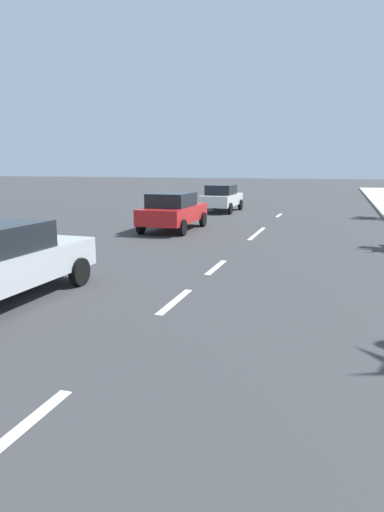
% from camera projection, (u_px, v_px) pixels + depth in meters
% --- Properties ---
extents(ground_plane, '(160.00, 160.00, 0.00)m').
position_uv_depth(ground_plane, '(241.00, 247.00, 15.19)').
color(ground_plane, '#38383A').
extents(lane_stripe_2, '(0.16, 1.80, 0.01)m').
position_uv_depth(lane_stripe_2, '(17.00, 432.00, 4.67)').
color(lane_stripe_2, white).
rests_on(lane_stripe_2, ground).
extents(lane_stripe_3, '(0.16, 1.80, 0.01)m').
position_uv_depth(lane_stripe_3, '(175.00, 301.00, 9.14)').
color(lane_stripe_3, white).
rests_on(lane_stripe_3, ground).
extents(lane_stripe_4, '(0.16, 1.80, 0.01)m').
position_uv_depth(lane_stripe_4, '(216.00, 267.00, 12.19)').
color(lane_stripe_4, white).
rests_on(lane_stripe_4, ground).
extents(lane_stripe_5, '(0.16, 1.80, 0.01)m').
position_uv_depth(lane_stripe_5, '(253.00, 236.00, 17.44)').
color(lane_stripe_5, white).
rests_on(lane_stripe_5, ground).
extents(lane_stripe_6, '(0.16, 1.80, 0.01)m').
position_uv_depth(lane_stripe_6, '(261.00, 230.00, 19.06)').
color(lane_stripe_6, white).
rests_on(lane_stripe_6, ground).
extents(lane_stripe_7, '(0.16, 1.80, 0.01)m').
position_uv_depth(lane_stripe_7, '(279.00, 215.00, 24.77)').
color(lane_stripe_7, white).
rests_on(lane_stripe_7, ground).
extents(parked_car_red, '(1.96, 4.20, 1.57)m').
position_uv_depth(parked_car_red, '(173.00, 210.00, 19.02)').
color(parked_car_red, red).
rests_on(parked_car_red, ground).
extents(parked_car_white, '(1.86, 3.92, 1.57)m').
position_uv_depth(parked_car_white, '(222.00, 197.00, 26.64)').
color(parked_car_white, white).
rests_on(parked_car_white, ground).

